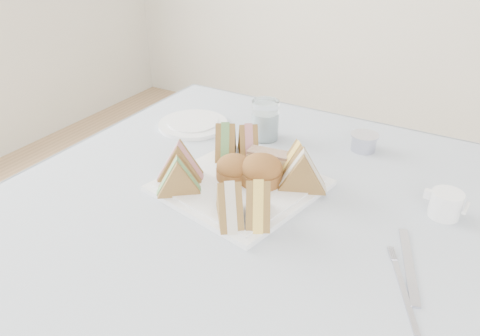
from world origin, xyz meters
The scene contains 20 objects.
table centered at (0.00, 0.00, 0.37)m, with size 0.90×0.90×0.74m, color brown.
tablecloth centered at (0.00, 0.00, 0.74)m, with size 1.02×1.02×0.01m, color #ADBAC8.
serving_plate centered at (-0.04, 0.02, 0.75)m, with size 0.30×0.30×0.01m, color white.
sandwich_fl_a centered at (-0.16, -0.03, 0.80)m, with size 0.10×0.05×0.09m, color brown, non-canonical shape.
sandwich_fl_b centered at (-0.13, -0.07, 0.80)m, with size 0.09×0.04×0.08m, color brown, non-canonical shape.
sandwich_fr_a centered at (0.05, -0.07, 0.80)m, with size 0.10×0.04×0.09m, color brown, non-canonical shape.
sandwich_fr_b centered at (0.01, -0.10, 0.80)m, with size 0.09×0.04×0.08m, color brown, non-canonical shape.
sandwich_bl_a centered at (-0.13, 0.11, 0.80)m, with size 0.10×0.05×0.09m, color brown, non-canonical shape.
sandwich_bl_b centered at (-0.09, 0.14, 0.80)m, with size 0.09×0.04×0.08m, color brown, non-canonical shape.
sandwich_br_a centered at (0.08, 0.07, 0.80)m, with size 0.10×0.05×0.09m, color brown, non-canonical shape.
sandwich_br_b centered at (0.05, 0.11, 0.80)m, with size 0.09×0.04×0.08m, color brown, non-canonical shape.
scone_left centered at (-0.06, 0.03, 0.78)m, with size 0.08×0.08×0.05m, color #9B5B2E.
scone_right centered at (0.00, 0.04, 0.79)m, with size 0.09×0.09×0.06m, color #9B5B2E.
pastry_slice centered at (-0.02, 0.11, 0.78)m, with size 0.09×0.04×0.04m, color #E9C88C.
side_plate centered at (-0.31, 0.23, 0.75)m, with size 0.19×0.19×0.01m, color white.
water_glass centered at (-0.11, 0.26, 0.80)m, with size 0.07×0.07×0.10m, color white.
tea_strainer centered at (0.13, 0.33, 0.77)m, with size 0.07×0.07×0.04m, color #B7B7CC.
knife centered at (0.33, -0.05, 0.75)m, with size 0.02×0.20×0.00m, color #B7B7CC.
fork centered at (0.34, -0.13, 0.75)m, with size 0.01×0.16×0.00m, color #B7B7CC.
creamer_jug centered at (0.36, 0.13, 0.77)m, with size 0.06×0.06×0.05m, color white.
Camera 1 is at (0.39, -0.72, 1.29)m, focal length 35.00 mm.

